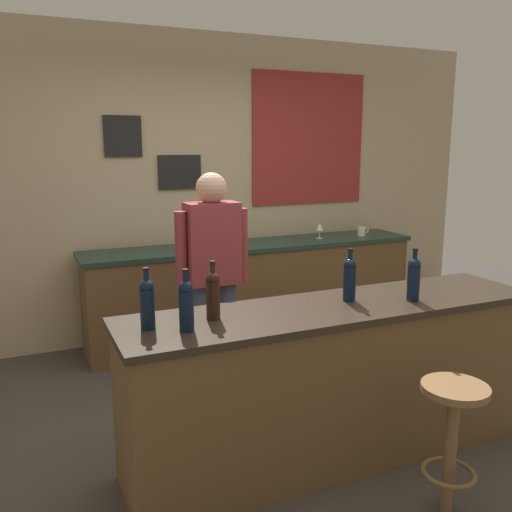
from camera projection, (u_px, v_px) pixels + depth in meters
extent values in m
plane|color=#423D38|center=(300.00, 423.00, 3.60)|extent=(10.00, 10.00, 0.00)
cube|color=tan|center=(199.00, 188.00, 5.13)|extent=(6.00, 0.06, 2.80)
cube|color=black|center=(123.00, 136.00, 4.72)|extent=(0.32, 0.02, 0.35)
cube|color=black|center=(180.00, 172.00, 4.98)|extent=(0.40, 0.02, 0.31)
cube|color=maroon|center=(309.00, 139.00, 5.46)|extent=(1.24, 0.02, 1.28)
cube|color=brown|center=(334.00, 385.00, 3.15)|extent=(2.42, 0.57, 0.88)
cube|color=#2D2319|center=(337.00, 308.00, 3.06)|extent=(2.47, 0.60, 0.04)
cube|color=brown|center=(255.00, 292.00, 5.15)|extent=(3.10, 0.53, 0.86)
cube|color=#1E382D|center=(255.00, 245.00, 5.06)|extent=(3.17, 0.56, 0.04)
cylinder|color=#384766|center=(227.00, 340.00, 3.90)|extent=(0.13, 0.13, 0.86)
cylinder|color=#384766|center=(200.00, 344.00, 3.82)|extent=(0.13, 0.13, 0.86)
cube|color=maroon|center=(212.00, 243.00, 3.72)|extent=(0.36, 0.20, 0.56)
sphere|color=tan|center=(211.00, 188.00, 3.64)|extent=(0.21, 0.21, 0.21)
cylinder|color=maroon|center=(242.00, 245.00, 3.81)|extent=(0.08, 0.08, 0.52)
cylinder|color=maroon|center=(181.00, 250.00, 3.63)|extent=(0.08, 0.08, 0.52)
cylinder|color=brown|center=(450.00, 454.00, 2.66)|extent=(0.06, 0.06, 0.65)
torus|color=brown|center=(449.00, 473.00, 2.68)|extent=(0.26, 0.26, 0.02)
cylinder|color=brown|center=(455.00, 389.00, 2.59)|extent=(0.32, 0.32, 0.03)
cylinder|color=black|center=(147.00, 309.00, 2.64)|extent=(0.07, 0.07, 0.20)
sphere|color=black|center=(147.00, 287.00, 2.62)|extent=(0.07, 0.07, 0.07)
cylinder|color=black|center=(146.00, 280.00, 2.61)|extent=(0.03, 0.03, 0.09)
cylinder|color=black|center=(146.00, 269.00, 2.60)|extent=(0.03, 0.03, 0.02)
cylinder|color=black|center=(186.00, 311.00, 2.61)|extent=(0.07, 0.07, 0.20)
sphere|color=black|center=(186.00, 288.00, 2.59)|extent=(0.07, 0.07, 0.07)
cylinder|color=black|center=(186.00, 282.00, 2.59)|extent=(0.03, 0.03, 0.09)
cylinder|color=black|center=(185.00, 271.00, 2.57)|extent=(0.03, 0.03, 0.02)
cylinder|color=black|center=(213.00, 300.00, 2.79)|extent=(0.07, 0.07, 0.20)
sphere|color=black|center=(213.00, 279.00, 2.77)|extent=(0.07, 0.07, 0.07)
cylinder|color=black|center=(213.00, 273.00, 2.76)|extent=(0.03, 0.03, 0.09)
cylinder|color=black|center=(213.00, 262.00, 2.75)|extent=(0.03, 0.03, 0.02)
cylinder|color=black|center=(349.00, 284.00, 3.12)|extent=(0.07, 0.07, 0.20)
sphere|color=black|center=(350.00, 265.00, 3.10)|extent=(0.07, 0.07, 0.07)
cylinder|color=black|center=(350.00, 259.00, 3.09)|extent=(0.03, 0.03, 0.09)
cylinder|color=black|center=(351.00, 250.00, 3.08)|extent=(0.03, 0.03, 0.02)
cylinder|color=black|center=(413.00, 283.00, 3.13)|extent=(0.07, 0.07, 0.20)
sphere|color=black|center=(415.00, 264.00, 3.10)|extent=(0.07, 0.07, 0.07)
cylinder|color=black|center=(415.00, 259.00, 3.10)|extent=(0.03, 0.03, 0.09)
cylinder|color=black|center=(415.00, 250.00, 3.09)|extent=(0.03, 0.03, 0.02)
cylinder|color=silver|center=(194.00, 250.00, 4.73)|extent=(0.06, 0.06, 0.00)
cylinder|color=silver|center=(194.00, 245.00, 4.72)|extent=(0.01, 0.01, 0.07)
cone|color=silver|center=(194.00, 237.00, 4.70)|extent=(0.07, 0.07, 0.08)
cylinder|color=silver|center=(319.00, 238.00, 5.32)|extent=(0.06, 0.06, 0.00)
cylinder|color=silver|center=(320.00, 234.00, 5.31)|extent=(0.01, 0.01, 0.07)
cone|color=silver|center=(320.00, 226.00, 5.29)|extent=(0.07, 0.07, 0.08)
cylinder|color=silver|center=(362.00, 231.00, 5.45)|extent=(0.08, 0.08, 0.09)
torus|color=silver|center=(366.00, 230.00, 5.47)|extent=(0.06, 0.01, 0.06)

